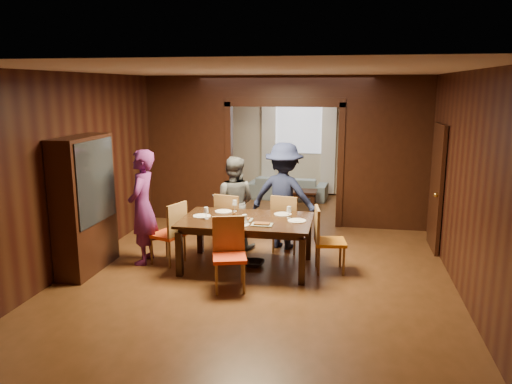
% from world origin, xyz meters
% --- Properties ---
extents(floor, '(9.00, 9.00, 0.00)m').
position_xyz_m(floor, '(0.00, 0.00, 0.00)').
color(floor, '#503016').
rests_on(floor, ground).
extents(ceiling, '(5.50, 9.00, 0.02)m').
position_xyz_m(ceiling, '(0.00, 0.00, 2.90)').
color(ceiling, silver).
rests_on(ceiling, room_walls).
extents(room_walls, '(5.52, 9.01, 2.90)m').
position_xyz_m(room_walls, '(0.00, 1.89, 1.51)').
color(room_walls, black).
rests_on(room_walls, floor).
extents(person_purple, '(0.49, 0.68, 1.77)m').
position_xyz_m(person_purple, '(-1.83, -1.04, 0.88)').
color(person_purple, '#642264').
rests_on(person_purple, floor).
extents(person_grey, '(0.76, 0.60, 1.56)m').
position_xyz_m(person_grey, '(-0.63, -0.07, 0.78)').
color(person_grey, '#4C4D52').
rests_on(person_grey, floor).
extents(person_navy, '(1.27, 0.90, 1.79)m').
position_xyz_m(person_navy, '(0.20, 0.09, 0.89)').
color(person_navy, '#181D3C').
rests_on(person_navy, floor).
extents(sofa, '(1.94, 0.87, 0.55)m').
position_xyz_m(sofa, '(-0.18, 3.85, 0.28)').
color(sofa, '#829CAA').
rests_on(sofa, floor).
extents(serving_bowl, '(0.33, 0.33, 0.08)m').
position_xyz_m(serving_bowl, '(-0.12, -0.91, 0.80)').
color(serving_bowl, black).
rests_on(serving_bowl, dining_table).
extents(dining_table, '(1.93, 1.20, 0.76)m').
position_xyz_m(dining_table, '(-0.22, -0.98, 0.38)').
color(dining_table, black).
rests_on(dining_table, floor).
extents(coffee_table, '(0.80, 0.50, 0.40)m').
position_xyz_m(coffee_table, '(0.18, 2.95, 0.20)').
color(coffee_table, black).
rests_on(coffee_table, floor).
extents(chair_left, '(0.56, 0.56, 0.97)m').
position_xyz_m(chair_left, '(-1.46, -1.00, 0.48)').
color(chair_left, '#E74615').
rests_on(chair_left, floor).
extents(chair_right, '(0.50, 0.50, 0.97)m').
position_xyz_m(chair_right, '(1.02, -0.91, 0.48)').
color(chair_right, orange).
rests_on(chair_right, floor).
extents(chair_far_l, '(0.53, 0.53, 0.97)m').
position_xyz_m(chair_far_l, '(-0.63, -0.17, 0.48)').
color(chair_far_l, '#E95615').
rests_on(chair_far_l, floor).
extents(chair_far_r, '(0.51, 0.51, 0.97)m').
position_xyz_m(chair_far_r, '(0.28, -0.09, 0.48)').
color(chair_far_r, orange).
rests_on(chair_far_r, floor).
extents(chair_near, '(0.55, 0.55, 0.97)m').
position_xyz_m(chair_near, '(-0.28, -1.84, 0.48)').
color(chair_near, red).
rests_on(chair_near, floor).
extents(hutch, '(0.40, 1.20, 2.00)m').
position_xyz_m(hutch, '(-2.53, -1.50, 1.00)').
color(hutch, black).
rests_on(hutch, floor).
extents(door_right, '(0.06, 0.90, 2.10)m').
position_xyz_m(door_right, '(2.70, 0.50, 1.05)').
color(door_right, black).
rests_on(door_right, floor).
extents(window_far, '(1.20, 0.03, 1.30)m').
position_xyz_m(window_far, '(0.00, 4.44, 1.70)').
color(window_far, silver).
rests_on(window_far, back_wall).
extents(curtain_left, '(0.35, 0.06, 2.40)m').
position_xyz_m(curtain_left, '(-0.75, 4.40, 1.25)').
color(curtain_left, white).
rests_on(curtain_left, back_wall).
extents(curtain_right, '(0.35, 0.06, 2.40)m').
position_xyz_m(curtain_right, '(0.75, 4.40, 1.25)').
color(curtain_right, white).
rests_on(curtain_right, back_wall).
extents(plate_left, '(0.27, 0.27, 0.01)m').
position_xyz_m(plate_left, '(-0.92, -0.96, 0.77)').
color(plate_left, white).
rests_on(plate_left, dining_table).
extents(plate_far_l, '(0.27, 0.27, 0.01)m').
position_xyz_m(plate_far_l, '(-0.66, -0.62, 0.77)').
color(plate_far_l, white).
rests_on(plate_far_l, dining_table).
extents(plate_far_r, '(0.27, 0.27, 0.01)m').
position_xyz_m(plate_far_r, '(0.28, -0.63, 0.77)').
color(plate_far_r, silver).
rests_on(plate_far_r, dining_table).
extents(plate_right, '(0.27, 0.27, 0.01)m').
position_xyz_m(plate_right, '(0.53, -0.96, 0.77)').
color(plate_right, white).
rests_on(plate_right, dining_table).
extents(plate_near, '(0.27, 0.27, 0.01)m').
position_xyz_m(plate_near, '(-0.24, -1.32, 0.77)').
color(plate_near, silver).
rests_on(plate_near, dining_table).
extents(platter_a, '(0.30, 0.20, 0.04)m').
position_xyz_m(platter_a, '(-0.27, -1.07, 0.78)').
color(platter_a, gray).
rests_on(platter_a, dining_table).
extents(platter_b, '(0.30, 0.20, 0.04)m').
position_xyz_m(platter_b, '(0.07, -1.28, 0.78)').
color(platter_b, gray).
rests_on(platter_b, dining_table).
extents(wineglass_left, '(0.08, 0.08, 0.18)m').
position_xyz_m(wineglass_left, '(-0.81, -1.10, 0.85)').
color(wineglass_left, white).
rests_on(wineglass_left, dining_table).
extents(wineglass_far, '(0.08, 0.08, 0.18)m').
position_xyz_m(wineglass_far, '(-0.50, -0.55, 0.85)').
color(wineglass_far, silver).
rests_on(wineglass_far, dining_table).
extents(wineglass_right, '(0.08, 0.08, 0.18)m').
position_xyz_m(wineglass_right, '(0.40, -0.82, 0.85)').
color(wineglass_right, silver).
rests_on(wineglass_right, dining_table).
extents(tumbler, '(0.07, 0.07, 0.14)m').
position_xyz_m(tumbler, '(-0.19, -1.27, 0.83)').
color(tumbler, silver).
rests_on(tumbler, dining_table).
extents(condiment_jar, '(0.08, 0.08, 0.11)m').
position_xyz_m(condiment_jar, '(-0.38, -1.07, 0.82)').
color(condiment_jar, '#502C12').
rests_on(condiment_jar, dining_table).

